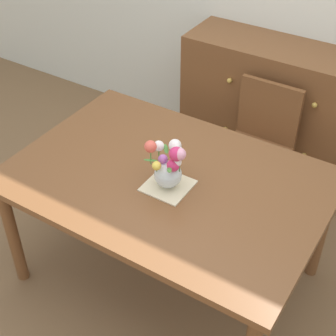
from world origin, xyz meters
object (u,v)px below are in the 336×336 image
(dining_table, at_px, (168,189))
(chair_far, at_px, (259,140))
(flower_vase, at_px, (169,165))
(dresser, at_px, (278,112))

(dining_table, height_order, chair_far, chair_far)
(dining_table, xyz_separation_m, flower_vase, (0.05, -0.06, 0.22))
(dining_table, bearing_deg, flower_vase, -51.42)
(chair_far, distance_m, dresser, 0.42)
(dining_table, relative_size, chair_far, 1.83)
(dining_table, distance_m, chair_far, 0.94)
(dining_table, height_order, dresser, dresser)
(dresser, bearing_deg, chair_far, -85.18)
(dresser, xyz_separation_m, flower_vase, (-0.06, -1.39, 0.41))
(flower_vase, bearing_deg, chair_far, 84.23)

